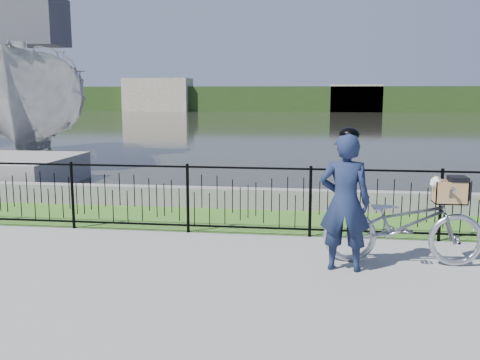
# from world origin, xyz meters

# --- Properties ---
(ground) EXTENTS (120.00, 120.00, 0.00)m
(ground) POSITION_xyz_m (0.00, 0.00, 0.00)
(ground) COLOR gray
(ground) RESTS_ON ground
(grass_strip) EXTENTS (60.00, 2.00, 0.01)m
(grass_strip) POSITION_xyz_m (0.00, 2.60, 0.00)
(grass_strip) COLOR #3D6E22
(grass_strip) RESTS_ON ground
(water) EXTENTS (120.00, 120.00, 0.00)m
(water) POSITION_xyz_m (0.00, 33.00, 0.00)
(water) COLOR black
(water) RESTS_ON ground
(quay_wall) EXTENTS (60.00, 0.30, 0.40)m
(quay_wall) POSITION_xyz_m (0.00, 3.60, 0.20)
(quay_wall) COLOR gray
(quay_wall) RESTS_ON ground
(fence) EXTENTS (14.00, 0.06, 1.15)m
(fence) POSITION_xyz_m (0.00, 1.60, 0.58)
(fence) COLOR black
(fence) RESTS_ON ground
(far_treeline) EXTENTS (120.00, 6.00, 3.00)m
(far_treeline) POSITION_xyz_m (0.00, 60.00, 1.50)
(far_treeline) COLOR #253F18
(far_treeline) RESTS_ON ground
(far_building_left) EXTENTS (8.00, 4.00, 4.00)m
(far_building_left) POSITION_xyz_m (-18.00, 58.00, 2.00)
(far_building_left) COLOR #A89D87
(far_building_left) RESTS_ON ground
(far_building_right) EXTENTS (6.00, 3.00, 3.20)m
(far_building_right) POSITION_xyz_m (6.00, 58.50, 1.60)
(far_building_right) COLOR #A89D87
(far_building_right) RESTS_ON ground
(bicycle_rig) EXTENTS (2.10, 0.73, 1.23)m
(bicycle_rig) POSITION_xyz_m (2.25, 0.40, 0.56)
(bicycle_rig) COLOR #A0A4AC
(bicycle_rig) RESTS_ON ground
(cyclist) EXTENTS (0.69, 0.48, 1.86)m
(cyclist) POSITION_xyz_m (1.44, 0.04, 0.92)
(cyclist) COLOR #16213E
(cyclist) RESTS_ON ground
(boat_near) EXTENTS (6.66, 10.12, 5.46)m
(boat_near) POSITION_xyz_m (-8.61, 10.85, 1.95)
(boat_near) COLOR #AFB0AF
(boat_near) RESTS_ON water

